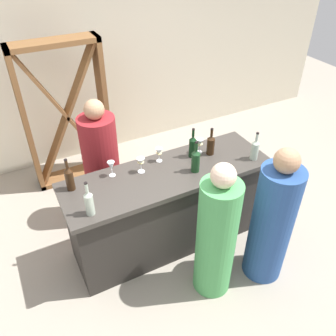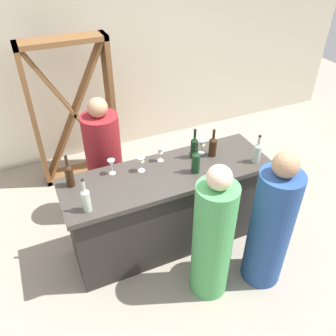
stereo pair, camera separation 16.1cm
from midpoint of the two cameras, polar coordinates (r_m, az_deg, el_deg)
name	(u,v)px [view 2 (the right image)]	position (r m, az deg, el deg)	size (l,w,h in m)	color
ground_plane	(168,240)	(4.01, 1.17, -11.64)	(12.00, 12.00, 0.00)	#9E9384
back_wall	(102,56)	(5.02, -9.79, 17.50)	(8.00, 0.10, 2.80)	beige
bar_counter	(168,208)	(3.67, 1.26, -6.61)	(2.06, 0.67, 0.95)	#2A2723
wine_rack	(74,113)	(4.60, -14.10, 8.65)	(1.03, 0.28, 1.85)	brown
wine_bottle_leftmost_amber_brown	(69,174)	(3.23, -14.39, -1.05)	(0.08, 0.08, 0.32)	#331E0F
wine_bottle_second_left_clear_pale	(86,199)	(2.93, -11.67, -4.97)	(0.07, 0.07, 0.33)	#B7C6B2
wine_bottle_center_olive_green	(196,161)	(3.31, 5.93, 1.11)	(0.08, 0.08, 0.33)	#193D1E
wine_bottle_second_right_dark_green	(194,147)	(3.52, 5.60, 3.42)	(0.07, 0.07, 0.32)	black
wine_bottle_rightmost_amber_brown	(213,146)	(3.58, 8.57, 3.56)	(0.08, 0.08, 0.30)	#331E0F
wine_bottle_far_right_clear_pale	(257,152)	(3.57, 15.54, 2.51)	(0.08, 0.08, 0.30)	#B7C6B2
wine_glass_near_left	(141,162)	(3.32, -3.02, 1.04)	(0.08, 0.08, 0.15)	white
wine_glass_near_center	(202,145)	(3.59, 6.79, 3.79)	(0.08, 0.08, 0.16)	white
wine_glass_near_right	(112,164)	(3.31, -7.79, 0.59)	(0.07, 0.07, 0.16)	white
wine_glass_far_left	(160,152)	(3.46, 0.06, 2.54)	(0.07, 0.07, 0.15)	white
person_left_guest	(271,227)	(3.37, 17.67, -9.08)	(0.47, 0.47, 1.47)	#284C8C
person_center_guest	(213,239)	(3.16, 8.74, -11.33)	(0.45, 0.45, 1.44)	#4CA559
person_right_guest	(105,166)	(3.95, -9.03, 0.35)	(0.46, 0.46, 1.50)	maroon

